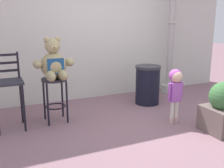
# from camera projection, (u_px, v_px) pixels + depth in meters

# --- Properties ---
(ground_plane) EXTENTS (24.00, 24.00, 0.00)m
(ground_plane) POSITION_uv_depth(u_px,v_px,m) (143.00, 129.00, 4.12)
(ground_plane) COLOR #7E5C65
(building_wall) EXTENTS (6.35, 0.30, 3.61)m
(building_wall) POSITION_uv_depth(u_px,v_px,m) (94.00, 11.00, 5.51)
(building_wall) COLOR beige
(building_wall) RESTS_ON ground_plane
(bar_stool_with_teddy) EXTENTS (0.41, 0.41, 0.73)m
(bar_stool_with_teddy) POSITION_uv_depth(u_px,v_px,m) (55.00, 90.00, 4.31)
(bar_stool_with_teddy) COLOR #24242D
(bar_stool_with_teddy) RESTS_ON ground_plane
(teddy_bear) EXTENTS (0.64, 0.57, 0.65)m
(teddy_bear) POSITION_uv_depth(u_px,v_px,m) (54.00, 64.00, 4.17)
(teddy_bear) COLOR #9C8F63
(teddy_bear) RESTS_ON bar_stool_with_teddy
(child_walking) EXTENTS (0.28, 0.22, 0.88)m
(child_walking) POSITION_uv_depth(u_px,v_px,m) (176.00, 84.00, 4.21)
(child_walking) COLOR #CEA89E
(child_walking) RESTS_ON ground_plane
(trash_bin) EXTENTS (0.50, 0.50, 0.76)m
(trash_bin) POSITION_uv_depth(u_px,v_px,m) (148.00, 85.00, 5.26)
(trash_bin) COLOR black
(trash_bin) RESTS_ON ground_plane
(lamppost) EXTENTS (0.33, 0.33, 2.68)m
(lamppost) POSITION_uv_depth(u_px,v_px,m) (171.00, 46.00, 5.91)
(lamppost) COLOR #AEB1A8
(lamppost) RESTS_ON ground_plane
(bar_chair_empty) EXTENTS (0.43, 0.43, 1.16)m
(bar_chair_empty) POSITION_uv_depth(u_px,v_px,m) (8.00, 86.00, 3.99)
(bar_chair_empty) COLOR #24242D
(bar_chair_empty) RESTS_ON ground_plane
(planter_with_shrub) EXTENTS (0.51, 0.51, 0.76)m
(planter_with_shrub) POSITION_uv_depth(u_px,v_px,m) (223.00, 109.00, 3.94)
(planter_with_shrub) COLOR #61524E
(planter_with_shrub) RESTS_ON ground_plane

